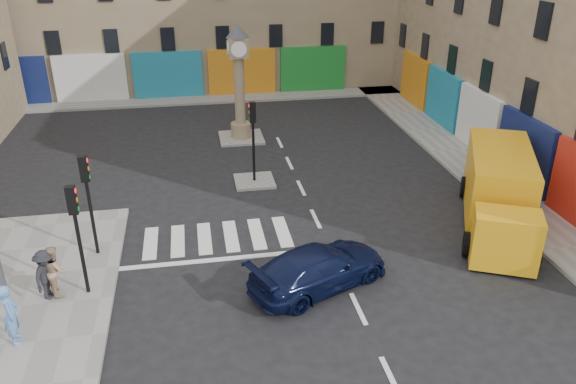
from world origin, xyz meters
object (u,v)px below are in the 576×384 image
object	(u,v)px
pedestrian_blue	(11,314)
pedestrian_dark	(46,275)
clock_pillar	(239,76)
traffic_light_island	(253,129)
traffic_light_left_near	(76,223)
yellow_van	(499,191)
traffic_light_left_far	(87,190)
navy_sedan	(319,268)
pedestrian_tan	(55,270)

from	to	relation	value
pedestrian_blue	pedestrian_dark	xyz separation A→B (m)	(0.51, 2.01, -0.09)
clock_pillar	traffic_light_island	bearing A→B (deg)	-90.00
pedestrian_blue	traffic_light_left_near	bearing A→B (deg)	-51.42
traffic_light_left_near	yellow_van	xyz separation A→B (m)	(15.27, 2.29, -1.26)
traffic_light_left_far	traffic_light_island	bearing A→B (deg)	40.60
traffic_light_left_near	navy_sedan	size ratio (longest dim) A/B	0.76
yellow_van	pedestrian_tan	size ratio (longest dim) A/B	4.64
traffic_light_left_far	yellow_van	xyz separation A→B (m)	(15.27, -0.11, -1.26)
navy_sedan	yellow_van	distance (m)	8.49
traffic_light_island	pedestrian_blue	bearing A→B (deg)	-128.68
traffic_light_island	clock_pillar	distance (m)	6.07
traffic_light_island	pedestrian_tan	distance (m)	10.66
traffic_light_left_far	pedestrian_dark	size ratio (longest dim) A/B	2.21
pedestrian_tan	traffic_light_left_far	bearing A→B (deg)	-46.01
traffic_light_left_near	clock_pillar	size ratio (longest dim) A/B	0.61
traffic_light_left_near	clock_pillar	world-z (taller)	clock_pillar
traffic_light_left_far	pedestrian_tan	distance (m)	2.96
navy_sedan	traffic_light_island	bearing A→B (deg)	-17.68
clock_pillar	pedestrian_tan	bearing A→B (deg)	-117.76
traffic_light_left_near	pedestrian_tan	xyz separation A→B (m)	(-0.91, 0.11, -1.63)
navy_sedan	pedestrian_blue	world-z (taller)	pedestrian_blue
traffic_light_left_far	pedestrian_blue	size ratio (longest dim) A/B	1.99
traffic_light_island	navy_sedan	bearing A→B (deg)	-82.87
navy_sedan	yellow_van	world-z (taller)	yellow_van
navy_sedan	traffic_light_left_far	bearing A→B (deg)	41.87
traffic_light_left_near	pedestrian_blue	xyz separation A→B (m)	(-1.63, -2.11, -1.54)
pedestrian_tan	pedestrian_dark	world-z (taller)	pedestrian_tan
traffic_light_island	navy_sedan	xyz separation A→B (m)	(1.07, -8.58, -1.89)
traffic_light_left_near	navy_sedan	distance (m)	7.66
traffic_light_island	pedestrian_dark	bearing A→B (deg)	-133.24
clock_pillar	pedestrian_dark	xyz separation A→B (m)	(-7.43, -13.89, -2.56)
navy_sedan	pedestrian_tan	size ratio (longest dim) A/B	2.89
traffic_light_left_far	pedestrian_blue	xyz separation A→B (m)	(-1.63, -4.51, -1.54)
pedestrian_dark	traffic_light_left_far	bearing A→B (deg)	-7.74
traffic_light_left_near	pedestrian_blue	world-z (taller)	traffic_light_left_near
yellow_van	pedestrian_tan	world-z (taller)	yellow_van
traffic_light_left_far	navy_sedan	world-z (taller)	traffic_light_left_far
navy_sedan	pedestrian_dark	world-z (taller)	pedestrian_dark
traffic_light_left_far	pedestrian_tan	size ratio (longest dim) A/B	2.20
clock_pillar	navy_sedan	xyz separation A→B (m)	(1.07, -14.57, -2.84)
clock_pillar	yellow_van	distance (m)	14.75
pedestrian_dark	pedestrian_blue	bearing A→B (deg)	-177.59
traffic_light_left_near	traffic_light_island	xyz separation A→B (m)	(6.30, 7.80, -0.03)
traffic_light_island	traffic_light_left_near	bearing A→B (deg)	-128.93
pedestrian_blue	pedestrian_tan	size ratio (longest dim) A/B	1.11
traffic_light_island	pedestrian_blue	world-z (taller)	traffic_light_island
clock_pillar	traffic_light_left_far	bearing A→B (deg)	-118.94
pedestrian_blue	traffic_light_left_far	bearing A→B (deg)	-33.59
navy_sedan	pedestrian_dark	distance (m)	8.53
navy_sedan	traffic_light_left_near	bearing A→B (deg)	59.17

